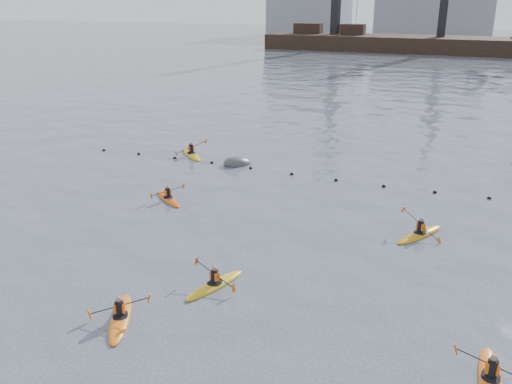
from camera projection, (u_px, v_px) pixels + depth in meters
float_line at (314, 176)px, 35.01m from camera, size 33.24×0.73×0.24m
barge_pier at (439, 43)px, 110.31m from camera, size 72.00×19.30×29.50m
skyline at (465, 3)px, 141.93m from camera, size 141.00×28.00×22.00m
kayaker_0 at (120, 317)px, 19.57m from camera, size 2.14×3.29×1.15m
kayaker_1 at (215, 284)px, 21.82m from camera, size 2.12×3.25×1.10m
kayaker_2 at (168, 198)px, 31.07m from camera, size 2.84×2.37×0.99m
kayaker_3 at (420, 234)px, 26.42m from camera, size 2.25×3.30×1.36m
kayaker_4 at (490, 379)px, 16.43m from camera, size 2.35×3.46×1.23m
kayaker_5 at (191, 154)px, 39.67m from camera, size 3.12×3.00×1.27m
mooring_buoy at (238, 164)px, 37.61m from camera, size 2.48×2.73×1.55m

